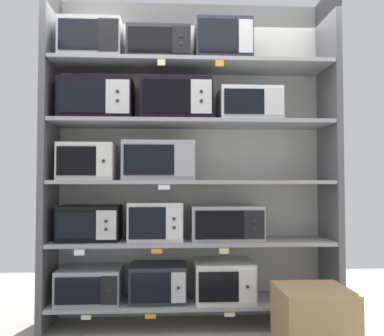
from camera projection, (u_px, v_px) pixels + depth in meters
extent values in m
cube|color=beige|center=(191.00, 158.00, 3.53)|extent=(2.41, 0.04, 2.69)
cube|color=#5B5B5E|center=(49.00, 155.00, 3.23)|extent=(0.05, 0.44, 2.69)
cube|color=#5B5B5E|center=(330.00, 156.00, 3.35)|extent=(0.05, 0.44, 2.69)
cube|color=#99999E|center=(192.00, 302.00, 3.24)|extent=(2.21, 0.44, 0.03)
cube|color=#9BA5A9|center=(90.00, 284.00, 3.20)|extent=(0.49, 0.37, 0.26)
cube|color=black|center=(78.00, 291.00, 3.01)|extent=(0.34, 0.01, 0.20)
cube|color=black|center=(109.00, 290.00, 3.02)|extent=(0.12, 0.01, 0.21)
cylinder|color=#262628|center=(109.00, 291.00, 3.01)|extent=(0.02, 0.01, 0.02)
cube|color=#2B2E39|center=(158.00, 282.00, 3.23)|extent=(0.44, 0.34, 0.28)
cube|color=black|center=(151.00, 288.00, 3.05)|extent=(0.30, 0.01, 0.22)
cube|color=silver|center=(178.00, 288.00, 3.07)|extent=(0.11, 0.01, 0.23)
cylinder|color=#262628|center=(178.00, 288.00, 3.06)|extent=(0.02, 0.01, 0.02)
cube|color=silver|center=(223.00, 280.00, 3.26)|extent=(0.46, 0.42, 0.30)
cube|color=black|center=(219.00, 287.00, 3.04)|extent=(0.30, 0.01, 0.22)
cube|color=silver|center=(247.00, 286.00, 3.06)|extent=(0.13, 0.01, 0.24)
cylinder|color=#262628|center=(248.00, 287.00, 3.05)|extent=(0.02, 0.01, 0.02)
cube|color=beige|center=(86.00, 317.00, 2.97)|extent=(0.07, 0.00, 0.03)
cube|color=orange|center=(150.00, 316.00, 3.00)|extent=(0.08, 0.00, 0.03)
cube|color=beige|center=(230.00, 315.00, 3.03)|extent=(0.08, 0.00, 0.03)
cube|color=#99999E|center=(192.00, 242.00, 3.26)|extent=(2.21, 0.44, 0.03)
cube|color=black|center=(90.00, 223.00, 3.22)|extent=(0.47, 0.32, 0.27)
cube|color=black|center=(76.00, 225.00, 3.05)|extent=(0.29, 0.01, 0.19)
cube|color=silver|center=(106.00, 225.00, 3.07)|extent=(0.15, 0.01, 0.22)
cylinder|color=#262628|center=(106.00, 229.00, 3.06)|extent=(0.02, 0.01, 0.02)
cylinder|color=#262628|center=(106.00, 221.00, 3.06)|extent=(0.02, 0.01, 0.02)
cube|color=silver|center=(156.00, 221.00, 3.25)|extent=(0.43, 0.33, 0.30)
cube|color=black|center=(147.00, 223.00, 3.08)|extent=(0.28, 0.01, 0.24)
cube|color=silver|center=(174.00, 223.00, 3.09)|extent=(0.12, 0.01, 0.24)
cylinder|color=#262628|center=(174.00, 228.00, 3.08)|extent=(0.02, 0.01, 0.02)
cylinder|color=#262628|center=(174.00, 219.00, 3.08)|extent=(0.02, 0.01, 0.02)
cube|color=#A2A6A8|center=(226.00, 223.00, 3.28)|extent=(0.56, 0.36, 0.27)
cube|color=black|center=(220.00, 225.00, 3.09)|extent=(0.37, 0.01, 0.22)
cube|color=black|center=(254.00, 225.00, 3.11)|extent=(0.16, 0.01, 0.22)
cylinder|color=#262628|center=(255.00, 229.00, 3.10)|extent=(0.02, 0.01, 0.02)
cylinder|color=#262628|center=(254.00, 221.00, 3.10)|extent=(0.02, 0.01, 0.02)
cube|color=white|center=(79.00, 252.00, 2.99)|extent=(0.08, 0.00, 0.04)
cube|color=orange|center=(157.00, 251.00, 3.02)|extent=(0.08, 0.00, 0.03)
cube|color=beige|center=(224.00, 251.00, 3.04)|extent=(0.07, 0.00, 0.04)
cube|color=#99999E|center=(192.00, 182.00, 3.28)|extent=(2.21, 0.44, 0.03)
cube|color=silver|center=(88.00, 162.00, 3.24)|extent=(0.43, 0.35, 0.29)
cube|color=black|center=(76.00, 161.00, 3.06)|extent=(0.29, 0.01, 0.22)
cube|color=silver|center=(104.00, 161.00, 3.07)|extent=(0.11, 0.01, 0.23)
cylinder|color=#262628|center=(103.00, 161.00, 3.06)|extent=(0.02, 0.01, 0.02)
cube|color=#A49FA6|center=(159.00, 161.00, 3.27)|extent=(0.57, 0.34, 0.31)
cube|color=black|center=(149.00, 160.00, 3.09)|extent=(0.38, 0.01, 0.23)
cube|color=#A49FA6|center=(184.00, 160.00, 3.10)|extent=(0.15, 0.01, 0.25)
cube|color=white|center=(164.00, 187.00, 3.04)|extent=(0.09, 0.00, 0.04)
cube|color=#99999E|center=(192.00, 124.00, 3.30)|extent=(2.21, 0.44, 0.03)
cube|color=black|center=(97.00, 101.00, 3.26)|extent=(0.57, 0.35, 0.32)
cube|color=black|center=(82.00, 96.00, 3.08)|extent=(0.36, 0.01, 0.25)
cube|color=silver|center=(118.00, 96.00, 3.09)|extent=(0.18, 0.01, 0.26)
cylinder|color=#262628|center=(117.00, 101.00, 3.08)|extent=(0.02, 0.01, 0.02)
cylinder|color=#262628|center=(117.00, 91.00, 3.09)|extent=(0.02, 0.01, 0.02)
cube|color=black|center=(176.00, 102.00, 3.30)|extent=(0.56, 0.40, 0.33)
cube|color=black|center=(167.00, 96.00, 3.09)|extent=(0.36, 0.01, 0.26)
cube|color=silver|center=(201.00, 96.00, 3.10)|extent=(0.16, 0.01, 0.26)
cylinder|color=#262628|center=(201.00, 101.00, 3.09)|extent=(0.02, 0.01, 0.02)
cylinder|color=#262628|center=(201.00, 92.00, 3.09)|extent=(0.02, 0.01, 0.02)
cube|color=silver|center=(249.00, 106.00, 3.33)|extent=(0.49, 0.37, 0.26)
cube|color=black|center=(244.00, 101.00, 3.13)|extent=(0.31, 0.01, 0.20)
cube|color=silver|center=(274.00, 102.00, 3.15)|extent=(0.15, 0.01, 0.21)
cube|color=#99999E|center=(192.00, 66.00, 3.31)|extent=(2.21, 0.44, 0.03)
cube|color=#BBBFC0|center=(92.00, 43.00, 3.28)|extent=(0.48, 0.36, 0.31)
cube|color=black|center=(78.00, 34.00, 3.09)|extent=(0.30, 0.01, 0.24)
cube|color=black|center=(108.00, 35.00, 3.10)|extent=(0.15, 0.01, 0.25)
cube|color=#312D31|center=(159.00, 47.00, 3.31)|extent=(0.50, 0.33, 0.27)
cube|color=black|center=(150.00, 39.00, 3.13)|extent=(0.34, 0.01, 0.20)
cube|color=black|center=(181.00, 40.00, 3.14)|extent=(0.13, 0.01, 0.21)
cylinder|color=#262628|center=(181.00, 43.00, 3.13)|extent=(0.02, 0.01, 0.02)
cylinder|color=#262628|center=(181.00, 36.00, 3.14)|extent=(0.02, 0.01, 0.02)
cube|color=#262737|center=(222.00, 45.00, 3.33)|extent=(0.45, 0.39, 0.33)
cube|color=black|center=(219.00, 35.00, 3.13)|extent=(0.31, 0.01, 0.26)
cube|color=silver|center=(246.00, 36.00, 3.14)|extent=(0.11, 0.01, 0.26)
cube|color=beige|center=(161.00, 62.00, 3.07)|extent=(0.06, 0.00, 0.05)
cube|color=orange|center=(220.00, 63.00, 3.10)|extent=(0.07, 0.00, 0.05)
cube|color=tan|center=(314.00, 321.00, 2.69)|extent=(0.46, 0.46, 0.43)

